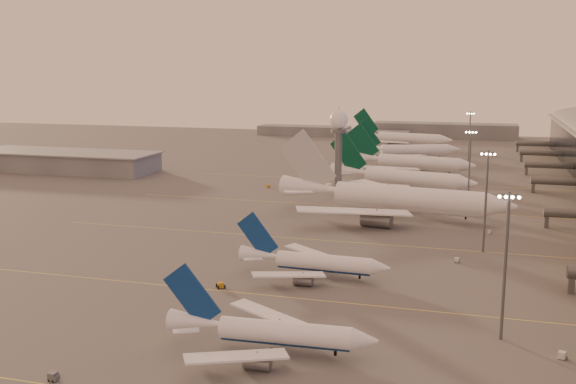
# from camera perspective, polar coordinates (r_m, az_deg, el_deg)

# --- Properties ---
(ground) EXTENTS (700.00, 700.00, 0.00)m
(ground) POSITION_cam_1_polar(r_m,az_deg,el_deg) (131.11, -9.05, -9.46)
(ground) COLOR #4E4B4B
(ground) RESTS_ON ground
(taxiway_markings) EXTENTS (180.00, 185.25, 0.02)m
(taxiway_markings) POSITION_cam_1_polar(r_m,az_deg,el_deg) (174.60, 7.93, -4.34)
(taxiway_markings) COLOR #EED954
(taxiway_markings) RESTS_ON ground
(hangar) EXTENTS (82.00, 27.00, 8.50)m
(hangar) POSITION_cam_1_polar(r_m,az_deg,el_deg) (307.79, -18.35, 2.51)
(hangar) COLOR slate
(hangar) RESTS_ON ground
(radar_tower) EXTENTS (6.40, 6.40, 31.10)m
(radar_tower) POSITION_cam_1_polar(r_m,az_deg,el_deg) (237.36, 4.30, 4.82)
(radar_tower) COLOR #57595E
(radar_tower) RESTS_ON ground
(mast_a) EXTENTS (3.60, 0.56, 25.00)m
(mast_a) POSITION_cam_1_polar(r_m,az_deg,el_deg) (115.50, 17.93, -5.46)
(mast_a) COLOR #57595E
(mast_a) RESTS_ON ground
(mast_b) EXTENTS (3.60, 0.56, 25.00)m
(mast_b) POSITION_cam_1_polar(r_m,az_deg,el_deg) (169.05, 16.41, -0.39)
(mast_b) COLOR #57595E
(mast_b) RESTS_ON ground
(mast_c) EXTENTS (3.60, 0.56, 25.00)m
(mast_c) POSITION_cam_1_polar(r_m,az_deg,el_deg) (223.36, 15.12, 2.26)
(mast_c) COLOR #57595E
(mast_c) RESTS_ON ground
(mast_d) EXTENTS (3.60, 0.56, 25.00)m
(mast_d) POSITION_cam_1_polar(r_m,az_deg,el_deg) (312.77, 15.10, 4.54)
(mast_d) COLOR #57595E
(mast_d) RESTS_ON ground
(distant_horizon) EXTENTS (165.00, 37.50, 9.00)m
(distant_horizon) POSITION_cam_1_polar(r_m,az_deg,el_deg) (441.15, 9.47, 5.13)
(distant_horizon) COLOR slate
(distant_horizon) RESTS_ON ground
(narrowbody_near) EXTENTS (35.03, 27.94, 13.68)m
(narrowbody_near) POSITION_cam_1_polar(r_m,az_deg,el_deg) (108.85, -1.51, -12.04)
(narrowbody_near) COLOR white
(narrowbody_near) RESTS_ON ground
(narrowbody_mid) EXTENTS (34.31, 27.37, 13.40)m
(narrowbody_mid) POSITION_cam_1_polar(r_m,az_deg,el_deg) (145.78, 2.15, -6.14)
(narrowbody_mid) COLOR white
(narrowbody_mid) RESTS_ON ground
(widebody_white) EXTENTS (72.46, 57.69, 25.58)m
(widebody_white) POSITION_cam_1_polar(r_m,az_deg,el_deg) (203.70, 8.88, -0.94)
(widebody_white) COLOR white
(widebody_white) RESTS_ON ground
(greentail_a) EXTENTS (55.56, 44.35, 20.53)m
(greentail_a) POSITION_cam_1_polar(r_m,az_deg,el_deg) (248.02, 9.59, 0.91)
(greentail_a) COLOR white
(greentail_a) RESTS_ON ground
(greentail_b) EXTENTS (55.96, 44.81, 20.48)m
(greentail_b) POSITION_cam_1_polar(r_m,az_deg,el_deg) (289.44, 10.30, 2.25)
(greentail_b) COLOR white
(greentail_b) RESTS_ON ground
(greentail_c) EXTENTS (51.39, 40.77, 19.51)m
(greentail_c) POSITION_cam_1_polar(r_m,az_deg,el_deg) (332.85, 10.08, 3.30)
(greentail_c) COLOR white
(greentail_c) RESTS_ON ground
(greentail_d) EXTENTS (57.63, 46.05, 21.22)m
(greentail_d) POSITION_cam_1_polar(r_m,az_deg,el_deg) (385.36, 9.65, 4.33)
(greentail_d) COLOR white
(greentail_d) RESTS_ON ground
(gsv_truck_a) EXTENTS (6.31, 2.51, 2.53)m
(gsv_truck_a) POSITION_cam_1_polar(r_m,az_deg,el_deg) (105.63, -19.07, -14.26)
(gsv_truck_a) COLOR #515456
(gsv_truck_a) RESTS_ON ground
(gsv_catering_a) EXTENTS (5.85, 4.04, 4.40)m
(gsv_catering_a) POSITION_cam_1_polar(r_m,az_deg,el_deg) (114.77, 22.36, -11.95)
(gsv_catering_a) COLOR silver
(gsv_catering_a) RESTS_ON ground
(gsv_tug_mid) EXTENTS (4.09, 4.38, 1.08)m
(gsv_tug_mid) POSITION_cam_1_polar(r_m,az_deg,el_deg) (139.62, -5.73, -7.88)
(gsv_tug_mid) COLOR orange
(gsv_tug_mid) RESTS_ON ground
(gsv_truck_b) EXTENTS (5.47, 2.25, 2.17)m
(gsv_truck_b) POSITION_cam_1_polar(r_m,az_deg,el_deg) (161.10, 14.26, -5.43)
(gsv_truck_b) COLOR silver
(gsv_truck_b) RESTS_ON ground
(gsv_truck_c) EXTENTS (6.18, 4.59, 2.37)m
(gsv_truck_c) POSITION_cam_1_polar(r_m,az_deg,el_deg) (194.06, -3.84, -2.38)
(gsv_truck_c) COLOR orange
(gsv_truck_c) RESTS_ON ground
(gsv_catering_b) EXTENTS (4.71, 2.74, 3.64)m
(gsv_catering_b) POSITION_cam_1_polar(r_m,az_deg,el_deg) (190.55, 16.76, -2.87)
(gsv_catering_b) COLOR silver
(gsv_catering_b) RESTS_ON ground
(gsv_tug_far) EXTENTS (2.59, 3.72, 0.98)m
(gsv_tug_far) POSITION_cam_1_polar(r_m,az_deg,el_deg) (220.36, 8.05, -1.08)
(gsv_tug_far) COLOR #515456
(gsv_tug_far) RESTS_ON ground
(gsv_truck_d) EXTENTS (3.83, 5.93, 2.25)m
(gsv_truck_d) POSITION_cam_1_polar(r_m,az_deg,el_deg) (252.07, -1.63, 0.64)
(gsv_truck_d) COLOR orange
(gsv_truck_d) RESTS_ON ground
(gsv_tug_hangar) EXTENTS (3.34, 2.44, 0.86)m
(gsv_tug_hangar) POSITION_cam_1_polar(r_m,az_deg,el_deg) (269.56, 12.04, 0.90)
(gsv_tug_hangar) COLOR silver
(gsv_tug_hangar) RESTS_ON ground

